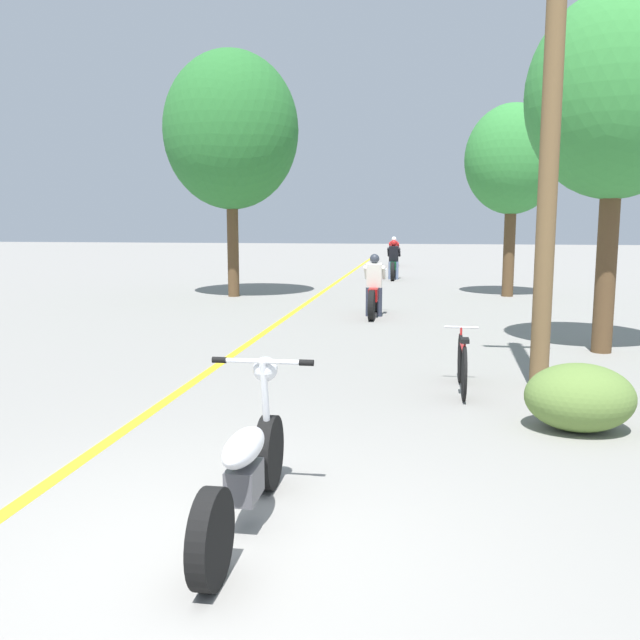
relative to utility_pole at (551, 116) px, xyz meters
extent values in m
plane|color=gray|center=(-2.82, -4.98, -3.41)|extent=(120.00, 120.00, 0.00)
cube|color=yellow|center=(-4.52, 7.44, -3.41)|extent=(0.14, 48.00, 0.01)
cylinder|color=brown|center=(0.00, 0.00, -0.09)|extent=(0.24, 0.24, 6.64)
cylinder|color=#513A23|center=(1.41, 2.60, -1.81)|extent=(0.32, 0.32, 3.20)
ellipsoid|color=#337F38|center=(1.41, 2.60, 0.67)|extent=(2.79, 2.51, 3.21)
cylinder|color=#513A23|center=(0.87, 10.93, -1.91)|extent=(0.32, 0.32, 3.00)
ellipsoid|color=#337F38|center=(0.87, 10.93, 0.43)|extent=(2.64, 2.38, 3.04)
cylinder|color=#513A23|center=(-6.85, 9.72, -1.70)|extent=(0.32, 0.32, 3.42)
ellipsoid|color=#286B2D|center=(-6.85, 9.72, 1.20)|extent=(3.75, 3.37, 4.31)
ellipsoid|color=#5B7A38|center=(0.10, -1.84, -3.06)|extent=(1.10, 0.88, 0.70)
cylinder|color=black|center=(-2.70, -3.81, -3.11)|extent=(0.12, 0.60, 0.60)
cylinder|color=black|center=(-2.70, -5.31, -3.11)|extent=(0.12, 0.60, 0.60)
ellipsoid|color=silver|center=(-2.70, -4.56, -2.81)|extent=(0.24, 0.70, 0.20)
cube|color=#4C4C51|center=(-2.70, -4.56, -3.06)|extent=(0.20, 0.36, 0.24)
cylinder|color=silver|center=(-2.70, -3.90, -2.72)|extent=(0.06, 0.23, 0.80)
cylinder|color=silver|center=(-2.70, -3.99, -2.33)|extent=(0.68, 0.04, 0.04)
cylinder|color=black|center=(-3.04, -3.99, -2.33)|extent=(0.11, 0.05, 0.05)
cylinder|color=black|center=(-2.36, -3.99, -2.33)|extent=(0.11, 0.05, 0.05)
sphere|color=silver|center=(-2.70, -3.90, -2.41)|extent=(0.19, 0.19, 0.19)
cylinder|color=black|center=(-2.60, 7.05, -3.08)|extent=(0.12, 0.66, 0.66)
cylinder|color=black|center=(-2.60, 5.56, -3.08)|extent=(0.12, 0.66, 0.66)
cube|color=maroon|center=(-2.60, 6.30, -2.90)|extent=(0.20, 0.95, 0.28)
cylinder|color=silver|center=(-2.60, 6.95, -2.40)|extent=(0.50, 0.03, 0.03)
cylinder|color=#282D3D|center=(-2.73, 6.25, -3.08)|extent=(0.11, 0.11, 0.65)
cylinder|color=#282D3D|center=(-2.47, 6.25, -3.08)|extent=(0.11, 0.11, 0.65)
cube|color=silver|center=(-2.60, 6.28, -2.49)|extent=(0.34, 0.27, 0.56)
cylinder|color=silver|center=(-2.80, 6.44, -2.43)|extent=(0.08, 0.44, 0.34)
cylinder|color=silver|center=(-2.40, 6.44, -2.43)|extent=(0.08, 0.44, 0.34)
sphere|color=#2D333D|center=(-2.60, 6.32, -2.11)|extent=(0.21, 0.21, 0.21)
cylinder|color=black|center=(-2.61, 16.82, -3.07)|extent=(0.12, 0.67, 0.67)
cylinder|color=black|center=(-2.61, 15.46, -3.07)|extent=(0.12, 0.67, 0.67)
cube|color=#0C4723|center=(-2.61, 16.14, -2.89)|extent=(0.20, 0.87, 0.28)
cylinder|color=silver|center=(-2.61, 16.72, -2.39)|extent=(0.50, 0.03, 0.03)
cylinder|color=slate|center=(-2.74, 16.09, -3.08)|extent=(0.11, 0.11, 0.66)
cylinder|color=slate|center=(-2.48, 16.09, -3.08)|extent=(0.11, 0.11, 0.66)
cube|color=black|center=(-2.61, 16.12, -2.47)|extent=(0.34, 0.28, 0.59)
cylinder|color=black|center=(-2.81, 16.28, -2.42)|extent=(0.08, 0.46, 0.36)
cylinder|color=black|center=(-2.41, 16.28, -2.42)|extent=(0.08, 0.46, 0.36)
sphere|color=#B21919|center=(-2.61, 16.16, -2.08)|extent=(0.22, 0.22, 0.22)
cylinder|color=black|center=(-2.93, 24.19, -3.10)|extent=(0.12, 0.61, 0.61)
cylinder|color=black|center=(-2.93, 22.74, -3.10)|extent=(0.12, 0.61, 0.61)
cube|color=black|center=(-2.93, 23.47, -2.92)|extent=(0.20, 0.92, 0.28)
cylinder|color=silver|center=(-2.93, 24.09, -2.45)|extent=(0.50, 0.03, 0.03)
cylinder|color=#38383D|center=(-3.06, 23.42, -3.10)|extent=(0.11, 0.11, 0.63)
cylinder|color=#38383D|center=(-2.80, 23.42, -3.10)|extent=(0.11, 0.11, 0.63)
cube|color=red|center=(-2.93, 23.45, -2.51)|extent=(0.34, 0.27, 0.57)
cylinder|color=red|center=(-3.13, 23.61, -2.46)|extent=(0.08, 0.45, 0.35)
cylinder|color=red|center=(-2.73, 23.61, -2.46)|extent=(0.08, 0.45, 0.35)
sphere|color=white|center=(-2.93, 23.49, -2.13)|extent=(0.22, 0.22, 0.22)
cylinder|color=black|center=(-1.00, 0.15, -3.08)|extent=(0.04, 0.65, 0.65)
cylinder|color=black|center=(-1.00, -0.81, -3.08)|extent=(0.04, 0.65, 0.65)
cylinder|color=#B21E1E|center=(-1.00, -0.33, -2.86)|extent=(0.04, 0.76, 0.04)
cylinder|color=#B21E1E|center=(-1.00, -0.73, -2.89)|extent=(0.03, 0.03, 0.39)
cube|color=black|center=(-1.00, -0.73, -2.69)|extent=(0.10, 0.20, 0.05)
cylinder|color=#B21E1E|center=(-1.00, 0.10, -2.87)|extent=(0.03, 0.03, 0.42)
cylinder|color=silver|center=(-1.00, 0.10, -2.66)|extent=(0.44, 0.03, 0.03)
camera|label=1|loc=(-1.51, -8.90, -1.27)|focal=38.00mm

